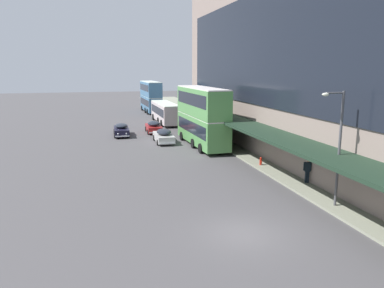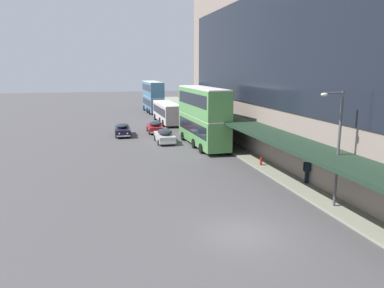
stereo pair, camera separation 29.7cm
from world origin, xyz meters
The scene contains 10 objects.
ground centered at (0.00, 0.00, 0.00)m, with size 240.00×240.00×0.00m, color #4B484A.
transit_bus_kerbside_front centered at (3.74, 40.01, 1.79)m, with size 2.88×11.42×3.10m.
transit_bus_kerbside_rear centered at (4.24, 21.90, 3.42)m, with size 3.02×11.19×6.36m.
transit_bus_kerbside_far centered at (3.77, 54.79, 3.15)m, with size 2.88×10.62×5.84m.
sedan_trailing_mid centered at (-3.78, 30.47, 0.77)m, with size 2.03×4.98×1.54m.
sedan_oncoming_front centered at (0.53, 31.68, 0.76)m, with size 2.07×4.52×1.55m.
sedan_lead_mid centered at (0.55, 24.76, 0.78)m, with size 2.06×4.94×1.60m.
pedestrian_at_kerb centered at (7.76, 6.58, 1.18)m, with size 0.60×0.34×1.86m.
street_lamp centered at (6.72, 2.03, 4.20)m, with size 1.50×0.28×6.96m.
fire_hydrant centered at (6.69, 12.14, 0.49)m, with size 0.20×0.40×0.70m.
Camera 2 is at (-6.91, -16.75, 8.43)m, focal length 35.00 mm.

